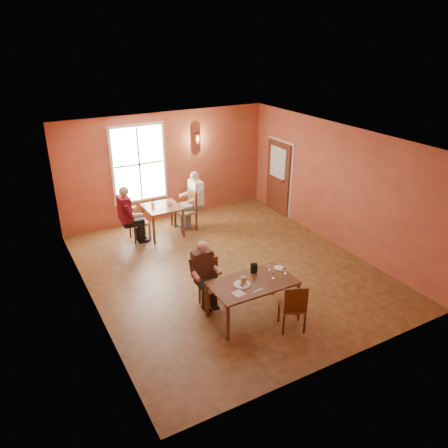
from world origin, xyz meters
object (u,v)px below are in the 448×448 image
second_table (163,220)px  chair_diner_white (185,210)px  main_table (252,299)px  diner_maroon (137,213)px  chair_empty (292,306)px  chair_diner_main (213,285)px  diner_main (213,278)px  diner_white (186,203)px  chair_diner_maroon (139,222)px

second_table → chair_diner_white: (0.65, 0.00, 0.15)m
main_table → second_table: 4.21m
second_table → diner_maroon: bearing=180.0°
main_table → chair_empty: size_ratio=1.66×
chair_diner_white → chair_diner_main: bearing=163.9°
second_table → chair_diner_white: bearing=0.0°
main_table → diner_maroon: (-0.80, 4.20, 0.37)m
diner_main → chair_empty: (0.93, -1.27, -0.17)m
chair_empty → diner_white: diner_white is taller
chair_diner_main → chair_diner_white: chair_diner_white is taller
chair_diner_main → second_table: 3.58m
chair_diner_main → diner_maroon: 3.58m
chair_diner_main → chair_empty: chair_diner_main is taller
diner_main → chair_empty: diner_main is taller
main_table → second_table: second_table is taller
second_table → diner_maroon: size_ratio=0.60×
main_table → chair_diner_main: bearing=127.6°
second_table → diner_maroon: diner_maroon is taller
diner_main → second_table: bearing=-96.0°
diner_main → diner_maroon: size_ratio=0.87×
diner_white → diner_main: bearing=163.6°
second_table → chair_empty: bearing=-83.5°
diner_main → chair_diner_maroon: (-0.27, 3.58, -0.15)m
main_table → diner_maroon: diner_maroon is taller
chair_diner_main → diner_main: diner_main is taller
second_table → chair_diner_white: size_ratio=0.82×
main_table → chair_diner_main: 0.83m
main_table → chair_diner_white: size_ratio=1.45×
chair_diner_white → diner_maroon: (-1.33, 0.00, 0.19)m
main_table → diner_main: size_ratio=1.23×
diner_white → diner_maroon: size_ratio=1.01×
main_table → chair_diner_white: 4.24m
diner_main → chair_diner_white: size_ratio=1.18×
chair_diner_main → chair_empty: (0.93, -1.30, -0.00)m
diner_main → chair_empty: bearing=126.2°
diner_white → second_table: bearing=90.0°
chair_empty → diner_maroon: diner_maroon is taller
diner_maroon → chair_diner_main: bearing=4.9°
chair_diner_white → chair_diner_maroon: chair_diner_white is taller
chair_diner_main → chair_empty: bearing=125.5°
chair_diner_main → diner_main: (0.00, -0.03, 0.16)m
second_table → diner_white: 0.77m
diner_main → chair_empty: 1.58m
chair_empty → second_table: 4.89m
chair_empty → diner_maroon: size_ratio=0.64×
chair_diner_main → chair_empty: size_ratio=1.01×
chair_diner_main → chair_diner_maroon: 3.56m
chair_empty → chair_diner_white: 4.86m
diner_main → chair_diner_white: 3.73m
diner_main → second_table: (0.38, 3.58, -0.25)m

